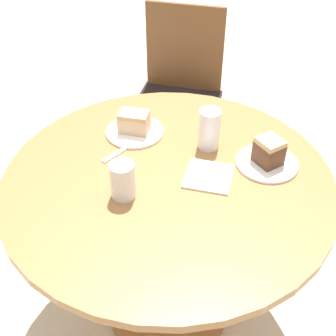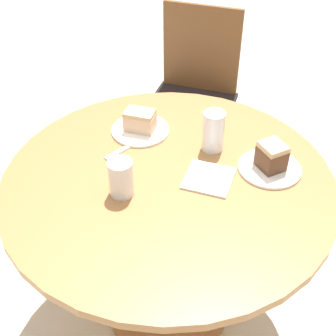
{
  "view_description": "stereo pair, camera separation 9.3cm",
  "coord_description": "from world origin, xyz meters",
  "px_view_note": "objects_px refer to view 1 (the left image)",
  "views": [
    {
      "loc": [
        0.16,
        -1.15,
        1.73
      ],
      "look_at": [
        0.0,
        0.0,
        0.77
      ],
      "focal_mm": 50.0,
      "sensor_mm": 36.0,
      "label": 1
    },
    {
      "loc": [
        0.25,
        -1.13,
        1.73
      ],
      "look_at": [
        0.0,
        0.0,
        0.77
      ],
      "focal_mm": 50.0,
      "sensor_mm": 36.0,
      "label": 2
    }
  ],
  "objects_px": {
    "plate_far": "(267,163)",
    "cake_slice_far": "(269,151)",
    "cake_slice_near": "(134,122)",
    "chair": "(178,97)",
    "glass_water": "(123,182)",
    "plate_near": "(135,132)",
    "glass_lemonade": "(209,131)"
  },
  "relations": [
    {
      "from": "cake_slice_near",
      "to": "plate_near",
      "type": "bearing_deg",
      "value": 0.0
    },
    {
      "from": "plate_far",
      "to": "glass_lemonade",
      "type": "distance_m",
      "value": 0.23
    },
    {
      "from": "cake_slice_far",
      "to": "glass_water",
      "type": "xyz_separation_m",
      "value": [
        -0.45,
        -0.22,
        -0.0
      ]
    },
    {
      "from": "cake_slice_far",
      "to": "glass_lemonade",
      "type": "distance_m",
      "value": 0.22
    },
    {
      "from": "glass_lemonade",
      "to": "cake_slice_far",
      "type": "bearing_deg",
      "value": -19.87
    },
    {
      "from": "chair",
      "to": "plate_near",
      "type": "height_order",
      "value": "chair"
    },
    {
      "from": "chair",
      "to": "cake_slice_far",
      "type": "distance_m",
      "value": 0.94
    },
    {
      "from": "cake_slice_far",
      "to": "glass_water",
      "type": "bearing_deg",
      "value": -153.89
    },
    {
      "from": "glass_water",
      "to": "cake_slice_far",
      "type": "bearing_deg",
      "value": 26.11
    },
    {
      "from": "chair",
      "to": "glass_lemonade",
      "type": "bearing_deg",
      "value": -69.29
    },
    {
      "from": "plate_far",
      "to": "cake_slice_far",
      "type": "relative_size",
      "value": 1.86
    },
    {
      "from": "chair",
      "to": "plate_near",
      "type": "distance_m",
      "value": 0.73
    },
    {
      "from": "glass_lemonade",
      "to": "glass_water",
      "type": "xyz_separation_m",
      "value": [
        -0.24,
        -0.29,
        -0.01
      ]
    },
    {
      "from": "glass_water",
      "to": "glass_lemonade",
      "type": "bearing_deg",
      "value": 50.42
    },
    {
      "from": "chair",
      "to": "cake_slice_near",
      "type": "height_order",
      "value": "chair"
    },
    {
      "from": "plate_near",
      "to": "cake_slice_near",
      "type": "bearing_deg",
      "value": 0.0
    },
    {
      "from": "chair",
      "to": "cake_slice_far",
      "type": "bearing_deg",
      "value": -57.81
    },
    {
      "from": "plate_far",
      "to": "cake_slice_near",
      "type": "relative_size",
      "value": 1.86
    },
    {
      "from": "plate_near",
      "to": "plate_far",
      "type": "relative_size",
      "value": 1.01
    },
    {
      "from": "plate_far",
      "to": "glass_water",
      "type": "bearing_deg",
      "value": -153.89
    },
    {
      "from": "plate_near",
      "to": "cake_slice_near",
      "type": "relative_size",
      "value": 1.88
    },
    {
      "from": "chair",
      "to": "cake_slice_far",
      "type": "height_order",
      "value": "chair"
    },
    {
      "from": "glass_water",
      "to": "plate_near",
      "type": "bearing_deg",
      "value": 95.56
    },
    {
      "from": "chair",
      "to": "plate_near",
      "type": "bearing_deg",
      "value": -90.94
    },
    {
      "from": "plate_near",
      "to": "cake_slice_near",
      "type": "height_order",
      "value": "cake_slice_near"
    },
    {
      "from": "chair",
      "to": "glass_lemonade",
      "type": "height_order",
      "value": "chair"
    },
    {
      "from": "plate_far",
      "to": "chair",
      "type": "bearing_deg",
      "value": 116.45
    },
    {
      "from": "cake_slice_near",
      "to": "glass_lemonade",
      "type": "distance_m",
      "value": 0.28
    },
    {
      "from": "plate_far",
      "to": "plate_near",
      "type": "bearing_deg",
      "value": 166.06
    },
    {
      "from": "plate_far",
      "to": "cake_slice_far",
      "type": "height_order",
      "value": "cake_slice_far"
    },
    {
      "from": "cake_slice_near",
      "to": "cake_slice_far",
      "type": "distance_m",
      "value": 0.49
    },
    {
      "from": "chair",
      "to": "glass_water",
      "type": "height_order",
      "value": "chair"
    }
  ]
}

